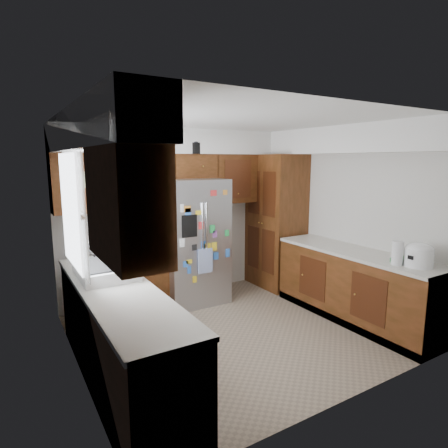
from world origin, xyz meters
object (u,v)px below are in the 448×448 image
(pantry, at_px, (276,221))
(fridge, at_px, (192,241))
(paper_towel, at_px, (397,253))
(rice_cooker, at_px, (419,254))

(pantry, bearing_deg, fridge, 177.94)
(pantry, relative_size, paper_towel, 8.09)
(fridge, bearing_deg, pantry, -2.06)
(rice_cooker, bearing_deg, paper_towel, 132.29)
(pantry, height_order, rice_cooker, pantry)
(rice_cooker, xyz_separation_m, paper_towel, (-0.14, 0.16, -0.00))
(pantry, xyz_separation_m, paper_towel, (-0.15, -2.29, -0.02))
(paper_towel, bearing_deg, pantry, 86.37)
(paper_towel, bearing_deg, fridge, 120.01)
(pantry, relative_size, fridge, 1.19)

